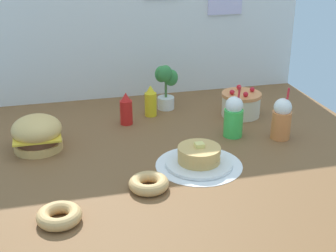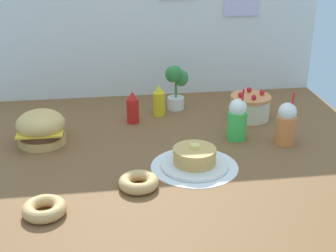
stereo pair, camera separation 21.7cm
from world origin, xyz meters
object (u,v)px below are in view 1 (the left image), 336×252
object	(u,v)px
ketchup_bottle	(126,110)
mustard_bottle	(151,102)
layer_cake	(241,104)
cream_soda_cup	(234,117)
potted_plant	(166,85)
orange_float_cup	(282,119)
donut_pink_glaze	(59,215)
burger	(37,133)
pancake_stack	(199,157)
donut_chocolate	(149,183)

from	to	relation	value
ketchup_bottle	mustard_bottle	distance (m)	0.17
layer_cake	cream_soda_cup	bearing A→B (deg)	-120.04
potted_plant	orange_float_cup	bearing A→B (deg)	-50.31
layer_cake	donut_pink_glaze	xyz separation A→B (m)	(-1.00, -0.79, -0.04)
burger	mustard_bottle	bearing A→B (deg)	25.51
pancake_stack	potted_plant	xyz separation A→B (m)	(0.03, 0.70, 0.10)
layer_cake	ketchup_bottle	world-z (taller)	ketchup_bottle
potted_plant	layer_cake	bearing A→B (deg)	-28.74
pancake_stack	layer_cake	world-z (taller)	layer_cake
burger	donut_pink_glaze	size ratio (longest dim) A/B	1.43
burger	orange_float_cup	xyz separation A→B (m)	(1.14, -0.16, 0.02)
donut_pink_glaze	potted_plant	world-z (taller)	potted_plant
orange_float_cup	potted_plant	xyz separation A→B (m)	(-0.44, 0.53, 0.04)
orange_float_cup	donut_pink_glaze	distance (m)	1.17
donut_pink_glaze	donut_chocolate	size ratio (longest dim) A/B	1.00
potted_plant	donut_chocolate	bearing A→B (deg)	-108.46
ketchup_bottle	donut_chocolate	bearing A→B (deg)	-92.39
orange_float_cup	donut_pink_glaze	bearing A→B (deg)	-156.78
cream_soda_cup	pancake_stack	bearing A→B (deg)	-135.02
layer_cake	donut_chocolate	xyz separation A→B (m)	(-0.65, -0.65, -0.04)
pancake_stack	ketchup_bottle	bearing A→B (deg)	112.56
mustard_bottle	potted_plant	world-z (taller)	potted_plant
pancake_stack	cream_soda_cup	size ratio (longest dim) A/B	1.13
pancake_stack	donut_pink_glaze	bearing A→B (deg)	-154.62
pancake_stack	potted_plant	distance (m)	0.71
ketchup_bottle	potted_plant	size ratio (longest dim) A/B	0.66
burger	orange_float_cup	world-z (taller)	orange_float_cup
layer_cake	potted_plant	xyz separation A→B (m)	(-0.37, 0.20, 0.07)
layer_cake	cream_soda_cup	xyz separation A→B (m)	(-0.14, -0.25, 0.03)
donut_chocolate	potted_plant	size ratio (longest dim) A/B	0.61
mustard_bottle	donut_chocolate	size ratio (longest dim) A/B	1.08
layer_cake	cream_soda_cup	size ratio (longest dim) A/B	0.83
pancake_stack	orange_float_cup	distance (m)	0.51
cream_soda_cup	donut_chocolate	xyz separation A→B (m)	(-0.51, -0.40, -0.08)
layer_cake	donut_chocolate	size ratio (longest dim) A/B	1.34
pancake_stack	donut_chocolate	bearing A→B (deg)	-150.47
pancake_stack	mustard_bottle	xyz separation A→B (m)	(-0.07, 0.62, 0.04)
burger	donut_pink_glaze	world-z (taller)	burger
ketchup_bottle	mustard_bottle	xyz separation A→B (m)	(0.15, 0.09, 0.00)
ketchup_bottle	potted_plant	xyz separation A→B (m)	(0.25, 0.17, 0.06)
burger	orange_float_cup	size ratio (longest dim) A/B	0.88
mustard_bottle	cream_soda_cup	size ratio (longest dim) A/B	0.67
donut_pink_glaze	potted_plant	size ratio (longest dim) A/B	0.61
donut_pink_glaze	donut_chocolate	xyz separation A→B (m)	(0.35, 0.14, 0.00)
orange_float_cup	donut_pink_glaze	xyz separation A→B (m)	(-1.07, -0.46, -0.08)
cream_soda_cup	donut_pink_glaze	size ratio (longest dim) A/B	1.61
mustard_bottle	donut_pink_glaze	world-z (taller)	mustard_bottle
burger	donut_chocolate	bearing A→B (deg)	-49.08
layer_cake	burger	bearing A→B (deg)	-171.33
donut_pink_glaze	potted_plant	distance (m)	1.18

